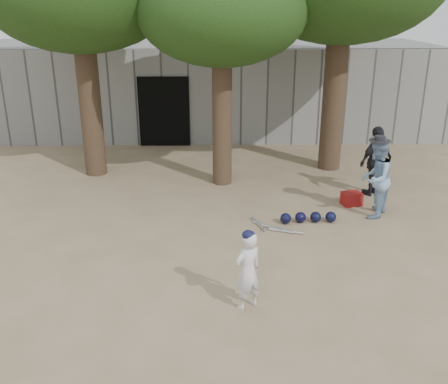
{
  "coord_description": "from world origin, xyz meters",
  "views": [
    {
      "loc": [
        0.47,
        -7.89,
        4.32
      ],
      "look_at": [
        0.6,
        1.0,
        0.95
      ],
      "focal_mm": 40.0,
      "sensor_mm": 36.0,
      "label": 1
    }
  ],
  "objects_px": {
    "spectator_blue": "(375,179)",
    "spectator_dark": "(376,161)",
    "boy_player": "(248,271)",
    "red_bag": "(352,199)"
  },
  "relations": [
    {
      "from": "spectator_blue",
      "to": "spectator_dark",
      "type": "height_order",
      "value": "spectator_blue"
    },
    {
      "from": "spectator_dark",
      "to": "red_bag",
      "type": "xyz_separation_m",
      "value": [
        -0.68,
        -0.68,
        -0.69
      ]
    },
    {
      "from": "spectator_blue",
      "to": "red_bag",
      "type": "bearing_deg",
      "value": -124.49
    },
    {
      "from": "spectator_blue",
      "to": "spectator_dark",
      "type": "bearing_deg",
      "value": -165.61
    },
    {
      "from": "spectator_dark",
      "to": "red_bag",
      "type": "height_order",
      "value": "spectator_dark"
    },
    {
      "from": "red_bag",
      "to": "spectator_dark",
      "type": "bearing_deg",
      "value": 44.67
    },
    {
      "from": "spectator_blue",
      "to": "red_bag",
      "type": "xyz_separation_m",
      "value": [
        -0.28,
        0.63,
        -0.7
      ]
    },
    {
      "from": "red_bag",
      "to": "boy_player",
      "type": "bearing_deg",
      "value": -122.78
    },
    {
      "from": "boy_player",
      "to": "red_bag",
      "type": "relative_size",
      "value": 2.96
    },
    {
      "from": "spectator_dark",
      "to": "boy_player",
      "type": "bearing_deg",
      "value": 24.35
    }
  ]
}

